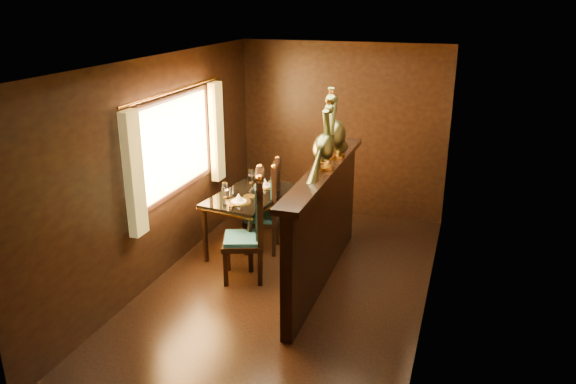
% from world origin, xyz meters
% --- Properties ---
extents(ground, '(5.00, 5.00, 0.00)m').
position_xyz_m(ground, '(0.00, 0.00, 0.00)').
color(ground, black).
rests_on(ground, ground).
extents(room_shell, '(3.04, 5.04, 2.52)m').
position_xyz_m(room_shell, '(-0.09, 0.02, 1.58)').
color(room_shell, black).
rests_on(room_shell, ground).
extents(partition, '(0.26, 2.70, 1.36)m').
position_xyz_m(partition, '(0.32, 0.30, 0.71)').
color(partition, black).
rests_on(partition, ground).
extents(dining_table, '(0.93, 1.36, 0.95)m').
position_xyz_m(dining_table, '(-0.78, 0.85, 0.68)').
color(dining_table, black).
rests_on(dining_table, ground).
extents(chair_left, '(0.61, 0.63, 1.32)m').
position_xyz_m(chair_left, '(-0.44, 0.13, 0.69)').
color(chair_left, black).
rests_on(chair_left, ground).
extents(chair_right, '(0.52, 0.54, 1.21)m').
position_xyz_m(chair_right, '(-0.52, 0.89, 0.63)').
color(chair_right, black).
rests_on(chair_right, ground).
extents(peacock_left, '(0.23, 0.61, 0.73)m').
position_xyz_m(peacock_left, '(0.33, 0.24, 1.72)').
color(peacock_left, '#1C553A').
rests_on(peacock_left, partition).
extents(peacock_right, '(0.26, 0.70, 0.83)m').
position_xyz_m(peacock_right, '(0.33, 0.70, 1.77)').
color(peacock_right, '#1C553A').
rests_on(peacock_right, partition).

